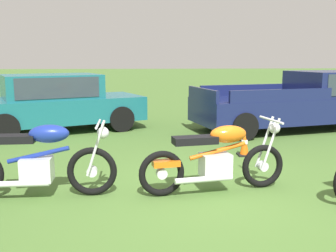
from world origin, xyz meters
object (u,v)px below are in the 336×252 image
Objects in this scene: motorcycle_orange at (216,158)px; car_teal at (56,100)px; pickup_truck_navy at (306,100)px; motorcycle_blue at (37,161)px; traffic_cone at (245,144)px.

motorcycle_orange is 0.47× the size of car_teal.
motorcycle_orange is 0.37× the size of pickup_truck_navy.
motorcycle_blue is 3.91m from traffic_cone.
motorcycle_blue is at bearing -104.74° from car_teal.
pickup_truck_navy reaches higher than motorcycle_blue.
car_teal reaches higher than motorcycle_blue.
pickup_truck_navy is 11.65× the size of traffic_cone.
pickup_truck_navy is at bearing 44.94° from motorcycle_orange.
motorcycle_orange is at bearing -80.18° from car_teal.
car_teal is at bearing 144.73° from traffic_cone.
pickup_truck_navy is 3.60m from traffic_cone.
traffic_cone is at bearing 54.50° from motorcycle_orange.
pickup_truck_navy is (5.71, 4.65, 0.26)m from motorcycle_blue.
car_teal is 6.42m from pickup_truck_navy.
car_teal is 5.00m from traffic_cone.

